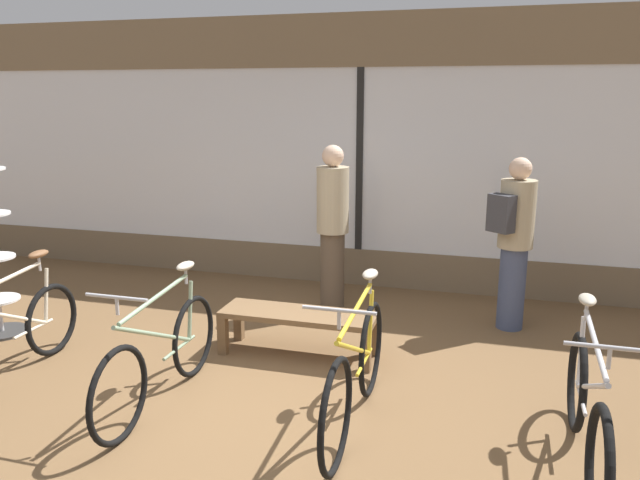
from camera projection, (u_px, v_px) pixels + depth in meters
The scene contains 9 objects.
ground_plane at pixel (262, 409), 4.67m from camera, with size 24.00×24.00×0.00m, color brown.
shop_back_wall at pixel (360, 151), 7.37m from camera, with size 12.00×0.08×3.20m.
bicycle_far_left at pixel (10, 335), 5.13m from camera, with size 0.46×1.68×1.01m.
bicycle_left at pixel (161, 356), 4.69m from camera, with size 0.46×1.76×1.02m.
bicycle_right at pixel (356, 372), 4.36m from camera, with size 0.46×1.82×1.05m.
bicycle_far_right at pixel (587, 413), 3.86m from camera, with size 0.46×1.77×1.03m.
display_bench at pixel (298, 320), 5.59m from camera, with size 1.40×0.44×0.40m.
customer_near_rack at pixel (333, 225), 6.58m from camera, with size 0.41×0.41×1.79m.
customer_by_window at pixel (514, 239), 6.08m from camera, with size 0.53×0.56×1.72m.
Camera 1 is at (1.59, -3.97, 2.32)m, focal length 35.00 mm.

